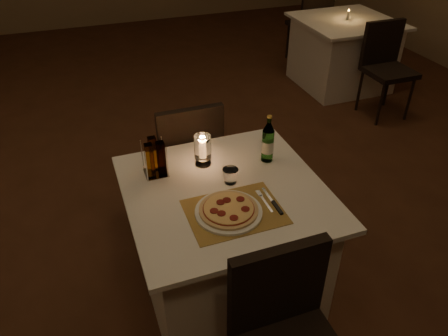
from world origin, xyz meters
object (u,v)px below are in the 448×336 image
object	(u,v)px
main_table	(225,242)
plate	(229,212)
tumbler	(230,176)
chair_far	(188,150)
chair_near	(286,327)
pizza	(229,209)
neighbor_table_right	(342,53)
hurricane_candle	(203,148)
water_bottle	(268,143)

from	to	relation	value
main_table	plate	world-z (taller)	plate
tumbler	chair_far	bearing A→B (deg)	93.93
chair_near	pizza	world-z (taller)	chair_near
neighbor_table_right	chair_near	bearing A→B (deg)	-126.37
chair_far	tumbler	bearing A→B (deg)	-86.07
plate	hurricane_candle	size ratio (longest dim) A/B	1.80
plate	pizza	bearing A→B (deg)	-50.63
pizza	water_bottle	bearing A→B (deg)	44.58
neighbor_table_right	main_table	bearing A→B (deg)	-133.87
tumbler	neighbor_table_right	distance (m)	3.21
chair_near	water_bottle	bearing A→B (deg)	70.73
pizza	chair_near	bearing A→B (deg)	-84.66
neighbor_table_right	chair_far	bearing A→B (deg)	-144.13
chair_near	tumbler	distance (m)	0.80
chair_far	neighbor_table_right	xyz separation A→B (m)	(2.25, 1.63, -0.18)
plate	hurricane_candle	world-z (taller)	hurricane_candle
chair_far	tumbler	world-z (taller)	chair_far
tumbler	neighbor_table_right	size ratio (longest dim) A/B	0.08
pizza	tumbler	xyz separation A→B (m)	(0.10, 0.23, 0.01)
chair_near	plate	distance (m)	0.57
chair_far	neighbor_table_right	distance (m)	2.78
chair_near	hurricane_candle	xyz separation A→B (m)	(-0.04, 0.97, 0.30)
neighbor_table_right	plate	bearing A→B (deg)	-132.38
main_table	neighbor_table_right	size ratio (longest dim) A/B	1.00
chair_far	water_bottle	world-z (taller)	water_bottle
chair_far	pizza	distance (m)	0.92
main_table	neighbor_table_right	world-z (taller)	same
tumbler	water_bottle	size ratio (longest dim) A/B	0.29
pizza	tumbler	distance (m)	0.25
water_bottle	hurricane_candle	distance (m)	0.36
plate	neighbor_table_right	world-z (taller)	plate
pizza	tumbler	bearing A→B (deg)	67.34
plate	tumbler	size ratio (longest dim) A/B	3.93
neighbor_table_right	hurricane_candle	bearing A→B (deg)	-137.67
chair_near	plate	size ratio (longest dim) A/B	2.81
tumbler	main_table	bearing A→B (deg)	-132.91
chair_far	hurricane_candle	world-z (taller)	hurricane_candle
main_table	chair_far	xyz separation A→B (m)	(0.00, 0.71, 0.18)
pizza	hurricane_candle	distance (m)	0.45
chair_near	chair_far	world-z (taller)	same
main_table	neighbor_table_right	bearing A→B (deg)	46.13
plate	tumbler	world-z (taller)	tumbler
main_table	hurricane_candle	world-z (taller)	hurricane_candle
main_table	tumbler	bearing A→B (deg)	47.09
plate	water_bottle	xyz separation A→B (m)	(0.36, 0.36, 0.10)
main_table	neighbor_table_right	distance (m)	3.25
chair_near	plate	world-z (taller)	chair_near
chair_far	neighbor_table_right	bearing A→B (deg)	35.87
chair_near	hurricane_candle	distance (m)	1.02
chair_far	pizza	world-z (taller)	chair_far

